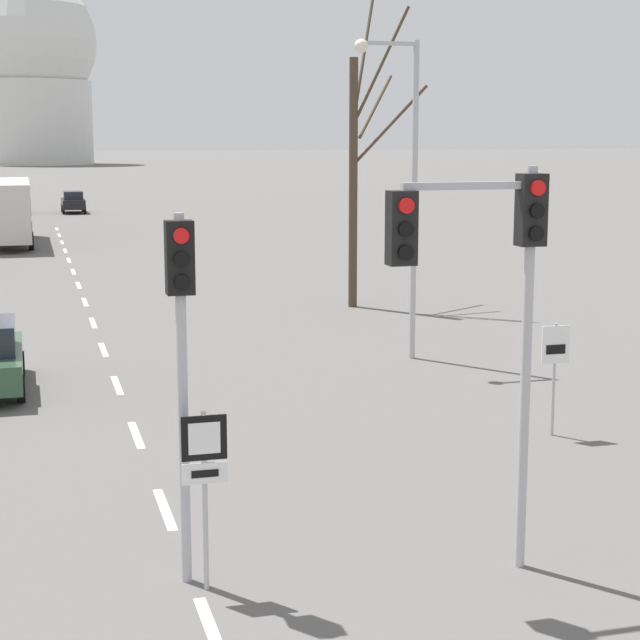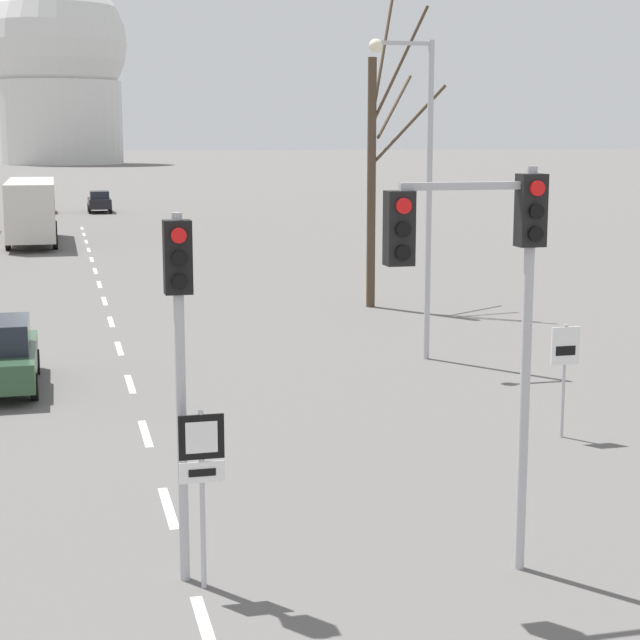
% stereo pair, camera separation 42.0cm
% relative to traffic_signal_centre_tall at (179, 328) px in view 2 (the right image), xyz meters
% --- Properties ---
extents(lane_stripe_0, '(0.16, 2.00, 0.01)m').
position_rel_traffic_signal_centre_tall_xyz_m(lane_stripe_0, '(0.07, -1.60, -3.49)').
color(lane_stripe_0, silver).
rests_on(lane_stripe_0, ground_plane).
extents(lane_stripe_1, '(0.16, 2.00, 0.01)m').
position_rel_traffic_signal_centre_tall_xyz_m(lane_stripe_1, '(0.07, 2.90, -3.49)').
color(lane_stripe_1, silver).
rests_on(lane_stripe_1, ground_plane).
extents(lane_stripe_2, '(0.16, 2.00, 0.01)m').
position_rel_traffic_signal_centre_tall_xyz_m(lane_stripe_2, '(0.07, 7.40, -3.49)').
color(lane_stripe_2, silver).
rests_on(lane_stripe_2, ground_plane).
extents(lane_stripe_3, '(0.16, 2.00, 0.01)m').
position_rel_traffic_signal_centre_tall_xyz_m(lane_stripe_3, '(0.07, 11.90, -3.49)').
color(lane_stripe_3, silver).
rests_on(lane_stripe_3, ground_plane).
extents(lane_stripe_4, '(0.16, 2.00, 0.01)m').
position_rel_traffic_signal_centre_tall_xyz_m(lane_stripe_4, '(0.07, 16.40, -3.49)').
color(lane_stripe_4, silver).
rests_on(lane_stripe_4, ground_plane).
extents(lane_stripe_5, '(0.16, 2.00, 0.01)m').
position_rel_traffic_signal_centre_tall_xyz_m(lane_stripe_5, '(0.07, 20.90, -3.49)').
color(lane_stripe_5, silver).
rests_on(lane_stripe_5, ground_plane).
extents(lane_stripe_6, '(0.16, 2.00, 0.01)m').
position_rel_traffic_signal_centre_tall_xyz_m(lane_stripe_6, '(0.07, 25.40, -3.49)').
color(lane_stripe_6, silver).
rests_on(lane_stripe_6, ground_plane).
extents(lane_stripe_7, '(0.16, 2.00, 0.01)m').
position_rel_traffic_signal_centre_tall_xyz_m(lane_stripe_7, '(0.07, 29.90, -3.49)').
color(lane_stripe_7, silver).
rests_on(lane_stripe_7, ground_plane).
extents(lane_stripe_8, '(0.16, 2.00, 0.01)m').
position_rel_traffic_signal_centre_tall_xyz_m(lane_stripe_8, '(0.07, 34.40, -3.49)').
color(lane_stripe_8, silver).
rests_on(lane_stripe_8, ground_plane).
extents(lane_stripe_9, '(0.16, 2.00, 0.01)m').
position_rel_traffic_signal_centre_tall_xyz_m(lane_stripe_9, '(0.07, 38.90, -3.49)').
color(lane_stripe_9, silver).
rests_on(lane_stripe_9, ground_plane).
extents(lane_stripe_10, '(0.16, 2.00, 0.01)m').
position_rel_traffic_signal_centre_tall_xyz_m(lane_stripe_10, '(0.07, 43.40, -3.49)').
color(lane_stripe_10, silver).
rests_on(lane_stripe_10, ground_plane).
extents(lane_stripe_11, '(0.16, 2.00, 0.01)m').
position_rel_traffic_signal_centre_tall_xyz_m(lane_stripe_11, '(0.07, 47.90, -3.49)').
color(lane_stripe_11, silver).
rests_on(lane_stripe_11, ground_plane).
extents(lane_stripe_12, '(0.16, 2.00, 0.01)m').
position_rel_traffic_signal_centre_tall_xyz_m(lane_stripe_12, '(0.07, 52.40, -3.49)').
color(lane_stripe_12, silver).
rests_on(lane_stripe_12, ground_plane).
extents(lane_stripe_13, '(0.16, 2.00, 0.01)m').
position_rel_traffic_signal_centre_tall_xyz_m(lane_stripe_13, '(0.07, 56.90, -3.49)').
color(lane_stripe_13, silver).
rests_on(lane_stripe_13, ground_plane).
extents(traffic_signal_centre_tall, '(0.36, 0.34, 5.00)m').
position_rel_traffic_signal_centre_tall_xyz_m(traffic_signal_centre_tall, '(0.00, 0.00, 0.00)').
color(traffic_signal_centre_tall, '#B2B2B7').
rests_on(traffic_signal_centre_tall, ground_plane).
extents(traffic_signal_near_right, '(2.18, 0.34, 5.58)m').
position_rel_traffic_signal_centre_tall_xyz_m(traffic_signal_near_right, '(3.98, -0.74, 0.75)').
color(traffic_signal_near_right, '#B2B2B7').
rests_on(traffic_signal_near_right, ground_plane).
extents(route_sign_post, '(0.60, 0.08, 2.45)m').
position_rel_traffic_signal_centre_tall_xyz_m(route_sign_post, '(0.22, -0.35, -1.83)').
color(route_sign_post, '#B2B2B7').
rests_on(route_sign_post, ground_plane).
extents(speed_limit_sign, '(0.60, 0.08, 2.30)m').
position_rel_traffic_signal_centre_tall_xyz_m(speed_limit_sign, '(8.17, 5.14, -1.94)').
color(speed_limit_sign, '#B2B2B7').
rests_on(speed_limit_sign, ground_plane).
extents(street_lamp_right, '(1.76, 0.36, 8.39)m').
position_rel_traffic_signal_centre_tall_xyz_m(street_lamp_right, '(7.78, 13.01, 1.61)').
color(street_lamp_right, '#B2B2B7').
rests_on(street_lamp_right, ground_plane).
extents(sedan_near_right, '(1.83, 4.21, 1.69)m').
position_rel_traffic_signal_centre_tall_xyz_m(sedan_near_right, '(-2.62, 71.98, -2.63)').
color(sedan_near_right, maroon).
rests_on(sedan_near_right, ground_plane).
extents(sedan_mid_centre, '(1.76, 4.08, 1.67)m').
position_rel_traffic_signal_centre_tall_xyz_m(sedan_mid_centre, '(1.78, 71.10, -2.64)').
color(sedan_mid_centre, black).
rests_on(sedan_mid_centre, ground_plane).
extents(city_bus, '(2.66, 10.80, 3.48)m').
position_rel_traffic_signal_centre_tall_xyz_m(city_bus, '(-2.82, 47.36, -1.44)').
color(city_bus, beige).
rests_on(city_bus, ground_plane).
extents(bare_tree_right_near, '(2.39, 3.70, 10.79)m').
position_rel_traffic_signal_centre_tall_xyz_m(bare_tree_right_near, '(9.30, 21.91, 1.44)').
color(bare_tree_right_near, '#473828').
rests_on(bare_tree_right_near, ground_plane).
extents(capitol_dome, '(27.61, 27.61, 38.99)m').
position_rel_traffic_signal_centre_tall_xyz_m(capitol_dome, '(0.07, 212.63, 15.50)').
color(capitol_dome, silver).
rests_on(capitol_dome, ground_plane).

